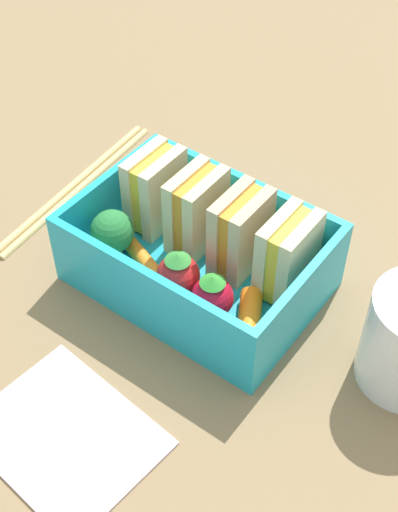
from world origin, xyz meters
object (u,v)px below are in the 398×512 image
object	(u,v)px
sandwich_center	(241,233)
sandwich_center_right	(287,256)
folded_napkin	(66,435)
strawberry_left	(175,273)
chopstick_pair	(76,185)
sandwich_left	(155,190)
broccoli_floret	(112,232)
strawberry_far_left	(212,296)
carrot_stick_far_left	(144,261)
carrot_stick_left	(249,323)
sandwich_center_left	(196,210)

from	to	relation	value
sandwich_center	sandwich_center_right	bearing A→B (deg)	0.00
sandwich_center	folded_napkin	distance (cm)	18.37
sandwich_center	folded_napkin	world-z (taller)	sandwich_center
sandwich_center	strawberry_left	distance (cm)	5.54
sandwich_center_right	chopstick_pair	distance (cm)	21.18
sandwich_left	chopstick_pair	size ratio (longest dim) A/B	0.33
broccoli_floret	strawberry_far_left	bearing A→B (deg)	-0.11
sandwich_center	carrot_stick_far_left	bearing A→B (deg)	-141.03
sandwich_left	broccoli_floret	xyz separation A→B (cm)	(-0.02, -4.98, -0.66)
sandwich_center	carrot_stick_left	xyz separation A→B (cm)	(4.12, -4.87, -2.40)
folded_napkin	carrot_stick_far_left	bearing A→B (deg)	108.88
carrot_stick_far_left	strawberry_far_left	distance (cm)	6.70
broccoli_floret	strawberry_far_left	world-z (taller)	broccoli_floret
sandwich_center	strawberry_left	bearing A→B (deg)	-115.24
sandwich_center_right	folded_napkin	world-z (taller)	sandwich_center_right
carrot_stick_far_left	carrot_stick_left	size ratio (longest dim) A/B	0.91
folded_napkin	sandwich_left	bearing A→B (deg)	111.41
sandwich_left	carrot_stick_far_left	bearing A→B (deg)	-61.47
sandwich_center_left	carrot_stick_left	xyz separation A→B (cm)	(8.06, -4.87, -2.40)
broccoli_floret	chopstick_pair	bearing A→B (deg)	150.75
sandwich_center	broccoli_floret	distance (cm)	9.36
sandwich_center_left	carrot_stick_left	world-z (taller)	sandwich_center_left
strawberry_far_left	folded_napkin	bearing A→B (deg)	-98.83
sandwich_center_left	sandwich_center	world-z (taller)	same
sandwich_center_right	sandwich_left	bearing A→B (deg)	180.00
chopstick_pair	folded_napkin	xyz separation A→B (cm)	(15.97, -17.89, -0.15)
sandwich_left	folded_napkin	distance (cm)	19.63
sandwich_center_left	strawberry_far_left	bearing A→B (deg)	-44.62
carrot_stick_far_left	strawberry_left	xyz separation A→B (cm)	(3.20, -0.40, 1.11)
sandwich_center_right	sandwich_center	bearing A→B (deg)	180.00
sandwich_left	sandwich_center_left	xyz separation A→B (cm)	(3.94, 0.00, 0.00)
sandwich_center_right	carrot_stick_left	size ratio (longest dim) A/B	1.19
sandwich_left	folded_napkin	world-z (taller)	sandwich_left
sandwich_center_right	carrot_stick_far_left	size ratio (longest dim) A/B	1.30
sandwich_center_left	sandwich_center_right	world-z (taller)	same
sandwich_left	strawberry_left	distance (cm)	7.55
sandwich_center_right	chopstick_pair	xyz separation A→B (cm)	(-20.79, 0.03, -4.03)
sandwich_left	folded_napkin	size ratio (longest dim) A/B	0.57
sandwich_left	broccoli_floret	distance (cm)	5.02
chopstick_pair	sandwich_center_left	bearing A→B (deg)	-0.15
sandwich_center_right	broccoli_floret	world-z (taller)	sandwich_center_right
carrot_stick_left	sandwich_left	bearing A→B (deg)	157.89
sandwich_center_right	chopstick_pair	world-z (taller)	sandwich_center_right
sandwich_left	carrot_stick_left	xyz separation A→B (cm)	(12.00, -4.87, -2.40)
strawberry_far_left	folded_napkin	distance (cm)	13.28
sandwich_center_right	folded_napkin	bearing A→B (deg)	-105.09
carrot_stick_left	chopstick_pair	world-z (taller)	carrot_stick_left
sandwich_center_left	strawberry_far_left	distance (cm)	7.28
carrot_stick_left	sandwich_center_left	bearing A→B (deg)	148.83
folded_napkin	strawberry_far_left	bearing A→B (deg)	81.17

